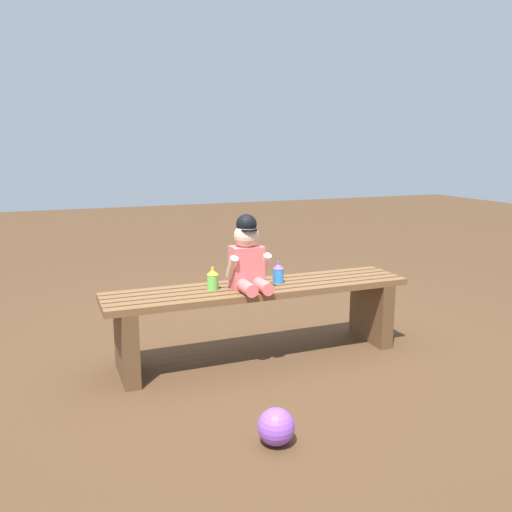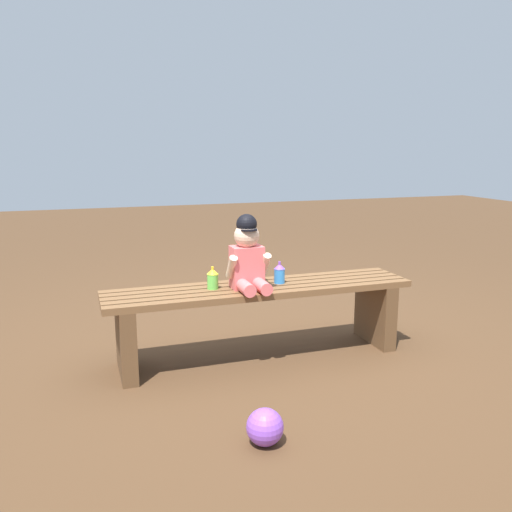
% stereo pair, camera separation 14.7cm
% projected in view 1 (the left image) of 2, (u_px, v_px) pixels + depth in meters
% --- Properties ---
extents(ground_plane, '(16.00, 16.00, 0.00)m').
position_uv_depth(ground_plane, '(260.00, 356.00, 3.06)').
color(ground_plane, '#4C331E').
extents(park_bench, '(1.72, 0.36, 0.42)m').
position_uv_depth(park_bench, '(260.00, 308.00, 3.00)').
color(park_bench, brown).
rests_on(park_bench, ground_plane).
extents(child_figure, '(0.23, 0.27, 0.40)m').
position_uv_depth(child_figure, '(248.00, 257.00, 2.88)').
color(child_figure, '#E56666').
rests_on(child_figure, park_bench).
extents(sippy_cup_left, '(0.06, 0.06, 0.12)m').
position_uv_depth(sippy_cup_left, '(213.00, 279.00, 2.88)').
color(sippy_cup_left, '#66CC4C').
rests_on(sippy_cup_left, park_bench).
extents(sippy_cup_right, '(0.06, 0.06, 0.12)m').
position_uv_depth(sippy_cup_right, '(278.00, 273.00, 3.02)').
color(sippy_cup_right, '#338CE5').
rests_on(sippy_cup_right, park_bench).
extents(toy_ball, '(0.15, 0.15, 0.15)m').
position_uv_depth(toy_ball, '(276.00, 427.00, 2.15)').
color(toy_ball, '#8C4CCC').
rests_on(toy_ball, ground_plane).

